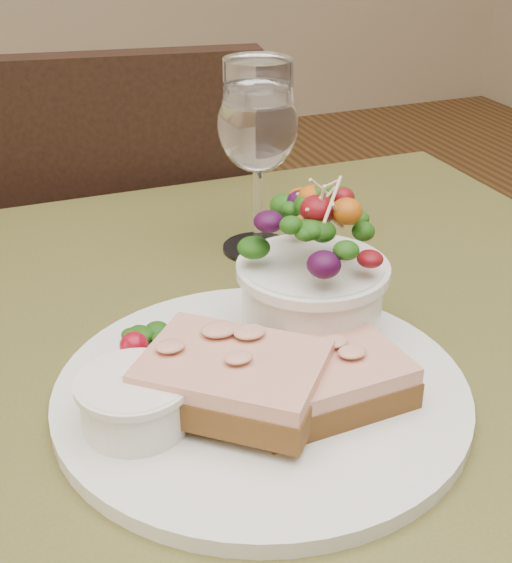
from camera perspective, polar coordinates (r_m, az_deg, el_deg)
name	(u,v)px	position (r m, az deg, el deg)	size (l,w,h in m)	color
cafe_table	(259,469)	(0.67, 0.22, -13.48)	(0.80, 0.80, 0.75)	#4C4920
chair_far	(117,397)	(1.37, -10.10, -8.30)	(0.48, 0.48, 0.90)	black
dinner_plate	(261,393)	(0.57, 0.40, -8.10)	(0.30, 0.30, 0.01)	white
sandwich_front	(320,378)	(0.55, 4.69, -6.98)	(0.12, 0.09, 0.03)	#442D12
sandwich_back	(233,378)	(0.53, -1.68, -7.03)	(0.15, 0.15, 0.03)	#442D12
ramekin	(135,400)	(0.52, -8.81, -8.51)	(0.07, 0.07, 0.04)	white
salad_bowl	(313,266)	(0.60, 4.17, 1.15)	(0.11, 0.11, 0.13)	white
garnish	(145,343)	(0.60, -8.09, -4.44)	(0.05, 0.04, 0.02)	#10380A
wine_glass	(258,130)	(0.74, 0.13, 10.95)	(0.08, 0.08, 0.18)	white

